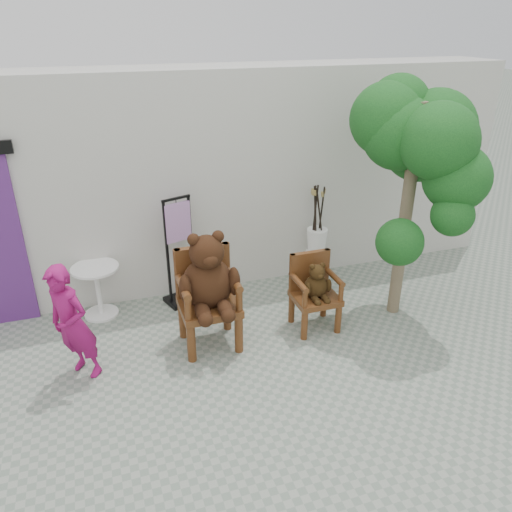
{
  "coord_description": "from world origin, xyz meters",
  "views": [
    {
      "loc": [
        -1.48,
        -3.66,
        3.56
      ],
      "look_at": [
        0.26,
        1.52,
        0.95
      ],
      "focal_mm": 35.0,
      "sensor_mm": 36.0,
      "label": 1
    }
  ],
  "objects_px": {
    "chair_small": "(315,287)",
    "display_stand": "(181,263)",
    "chair_big": "(208,283)",
    "cafe_table": "(97,285)",
    "tree": "(419,142)",
    "person": "(72,324)",
    "stool_bucket": "(317,240)"
  },
  "relations": [
    {
      "from": "person",
      "to": "tree",
      "type": "bearing_deg",
      "value": 47.49
    },
    {
      "from": "cafe_table",
      "to": "tree",
      "type": "xyz_separation_m",
      "value": [
        3.81,
        -1.09,
        1.81
      ]
    },
    {
      "from": "chair_big",
      "to": "tree",
      "type": "relative_size",
      "value": 0.49
    },
    {
      "from": "chair_small",
      "to": "person",
      "type": "height_order",
      "value": "person"
    },
    {
      "from": "person",
      "to": "cafe_table",
      "type": "xyz_separation_m",
      "value": [
        0.27,
        1.26,
        -0.25
      ]
    },
    {
      "from": "chair_big",
      "to": "cafe_table",
      "type": "relative_size",
      "value": 2.07
    },
    {
      "from": "chair_small",
      "to": "person",
      "type": "xyz_separation_m",
      "value": [
        -2.83,
        -0.13,
        0.13
      ]
    },
    {
      "from": "chair_small",
      "to": "tree",
      "type": "height_order",
      "value": "tree"
    },
    {
      "from": "stool_bucket",
      "to": "tree",
      "type": "xyz_separation_m",
      "value": [
        0.72,
        -1.09,
        1.61
      ]
    },
    {
      "from": "person",
      "to": "display_stand",
      "type": "distance_m",
      "value": 1.86
    },
    {
      "from": "cafe_table",
      "to": "tree",
      "type": "bearing_deg",
      "value": -15.9
    },
    {
      "from": "stool_bucket",
      "to": "tree",
      "type": "height_order",
      "value": "tree"
    },
    {
      "from": "person",
      "to": "stool_bucket",
      "type": "bearing_deg",
      "value": 65.54
    },
    {
      "from": "cafe_table",
      "to": "stool_bucket",
      "type": "distance_m",
      "value": 3.1
    },
    {
      "from": "person",
      "to": "stool_bucket",
      "type": "height_order",
      "value": "stool_bucket"
    },
    {
      "from": "chair_big",
      "to": "person",
      "type": "height_order",
      "value": "chair_big"
    },
    {
      "from": "chair_big",
      "to": "tree",
      "type": "height_order",
      "value": "tree"
    },
    {
      "from": "chair_big",
      "to": "display_stand",
      "type": "bearing_deg",
      "value": 96.46
    },
    {
      "from": "display_stand",
      "to": "stool_bucket",
      "type": "distance_m",
      "value": 2.0
    },
    {
      "from": "stool_bucket",
      "to": "cafe_table",
      "type": "bearing_deg",
      "value": 180.0
    },
    {
      "from": "chair_small",
      "to": "display_stand",
      "type": "relative_size",
      "value": 0.63
    },
    {
      "from": "chair_big",
      "to": "cafe_table",
      "type": "distance_m",
      "value": 1.68
    },
    {
      "from": "chair_big",
      "to": "stool_bucket",
      "type": "bearing_deg",
      "value": 30.05
    },
    {
      "from": "display_stand",
      "to": "person",
      "type": "bearing_deg",
      "value": -156.29
    },
    {
      "from": "person",
      "to": "display_stand",
      "type": "bearing_deg",
      "value": 87.57
    },
    {
      "from": "cafe_table",
      "to": "tree",
      "type": "distance_m",
      "value": 4.36
    },
    {
      "from": "chair_small",
      "to": "stool_bucket",
      "type": "xyz_separation_m",
      "value": [
        0.55,
        1.12,
        0.08
      ]
    },
    {
      "from": "chair_big",
      "to": "chair_small",
      "type": "relative_size",
      "value": 1.52
    },
    {
      "from": "chair_small",
      "to": "stool_bucket",
      "type": "distance_m",
      "value": 1.25
    },
    {
      "from": "display_stand",
      "to": "chair_big",
      "type": "bearing_deg",
      "value": -102.28
    },
    {
      "from": "person",
      "to": "tree",
      "type": "relative_size",
      "value": 0.46
    },
    {
      "from": "chair_big",
      "to": "chair_small",
      "type": "distance_m",
      "value": 1.36
    }
  ]
}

